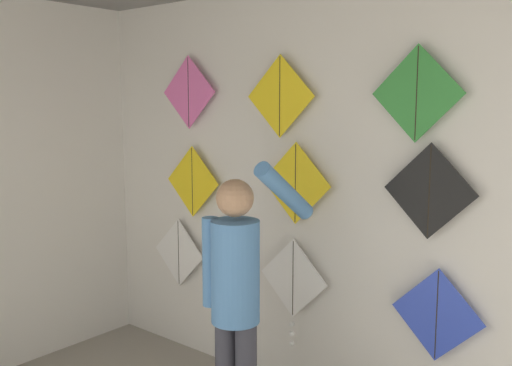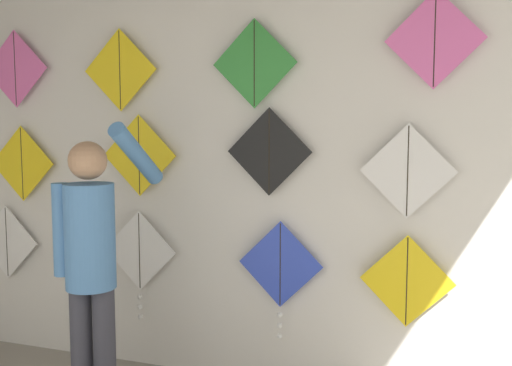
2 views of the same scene
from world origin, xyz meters
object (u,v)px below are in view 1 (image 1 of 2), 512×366
Objects in this scene: kite_4 at (193,182)px; shopkeeper at (237,290)px; kite_5 at (296,183)px; kite_10 at (417,94)px; kite_8 at (189,92)px; kite_6 at (429,191)px; kite_0 at (179,253)px; kite_2 at (436,322)px; kite_1 at (293,284)px; kite_9 at (280,96)px.

shopkeeper is at bearing -33.74° from kite_4.
kite_5 is 1.00× the size of kite_10.
kite_6 is at bearing 0.00° from kite_8.
kite_0 is 2.16m from kite_2.
shopkeeper is at bearing -80.12° from kite_1.
kite_4 is at bearing 180.00° from kite_10.
kite_10 is (-0.17, 0.00, 1.30)m from kite_2.
kite_4 is 1.00× the size of kite_10.
kite_5 reaches higher than kite_1.
kite_5 is at bearing 0.00° from kite_0.
shopkeeper is 1.23m from kite_6.
kite_4 is 1.91m from kite_6.
kite_1 is 1.38× the size of kite_10.
kite_10 reaches higher than kite_9.
kite_2 is 1.38× the size of kite_4.
kite_0 is (-1.27, 0.73, -0.15)m from shopkeeper.
shopkeeper is 3.10× the size of kite_8.
kite_9 is at bearing 180.00° from kite_6.
kite_6 is (0.93, 0.00, 0.04)m from kite_5.
kite_0 is at bearing 180.00° from kite_8.
kite_10 reaches higher than kite_2.
kite_4 reaches higher than kite_2.
kite_0 is 2.20m from kite_6.
kite_2 is 1.72m from kite_9.
kite_4 is (-1.10, 0.73, 0.45)m from shopkeeper.
kite_0 is 1.00× the size of kite_5.
kite_1 is at bearing -179.93° from kite_10.
kite_9 reaches higher than kite_1.
kite_5 reaches higher than shopkeeper.
kite_9 is (1.02, 0.00, 1.25)m from kite_0.
kite_10 reaches higher than kite_5.
kite_6 is 0.56m from kite_10.
kite_1 is at bearing -0.05° from kite_0.
shopkeeper is 3.10× the size of kite_4.
kite_4 is (-0.97, 0.00, 0.62)m from kite_1.
kite_8 reaches higher than kite_2.
kite_0 is 1.00× the size of kite_8.
shopkeeper is 2.25× the size of kite_1.
kite_6 reaches higher than kite_4.
kite_10 reaches higher than kite_0.
kite_9 is (-0.13, 0.00, 0.58)m from kite_5.
kite_0 is 1.00× the size of kite_6.
kite_5 is 1.00× the size of kite_9.
kite_5 is at bearing 180.00° from kite_10.
shopkeeper is 1.16m from kite_2.
kite_8 is at bearing 179.97° from kite_2.
kite_2 is 1.31m from kite_10.
kite_10 is (0.96, 0.00, 0.01)m from kite_9.
kite_5 is at bearing 4.54° from kite_1.
kite_8 is at bearing 180.00° from kite_10.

